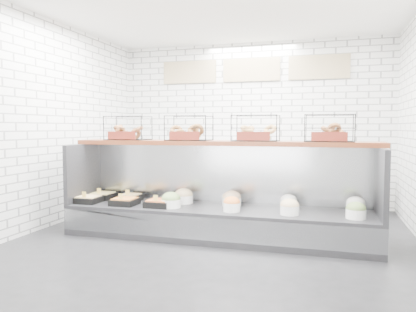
% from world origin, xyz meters
% --- Properties ---
extents(ground, '(5.50, 5.50, 0.00)m').
position_xyz_m(ground, '(0.00, 0.00, 0.00)').
color(ground, black).
rests_on(ground, ground).
extents(room_shell, '(5.02, 5.51, 3.01)m').
position_xyz_m(room_shell, '(0.00, 0.60, 2.06)').
color(room_shell, silver).
rests_on(room_shell, ground).
extents(display_case, '(4.00, 0.90, 1.20)m').
position_xyz_m(display_case, '(-0.01, 0.34, 0.33)').
color(display_case, black).
rests_on(display_case, ground).
extents(bagel_shelf, '(4.10, 0.50, 0.40)m').
position_xyz_m(bagel_shelf, '(0.00, 0.52, 1.37)').
color(bagel_shelf, '#4F2010').
rests_on(bagel_shelf, display_case).
extents(prep_counter, '(4.00, 0.60, 1.20)m').
position_xyz_m(prep_counter, '(-0.00, 2.43, 0.47)').
color(prep_counter, '#93969B').
rests_on(prep_counter, ground).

